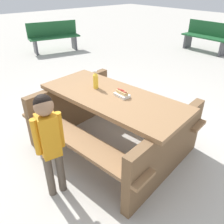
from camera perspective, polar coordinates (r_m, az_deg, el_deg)
name	(u,v)px	position (r m, az deg, el deg)	size (l,w,h in m)	color
ground_plane	(112,146)	(3.06, 0.00, -8.54)	(30.00, 30.00, 0.00)	#B7B2A8
picnic_table	(112,118)	(2.80, 0.00, -1.42)	(1.97, 1.63, 0.75)	olive
soda_bottle	(96,80)	(2.81, -4.12, 7.97)	(0.06, 0.06, 0.23)	yellow
hotdog_tray	(122,94)	(2.62, 2.53, 4.60)	(0.18, 0.11, 0.08)	white
child_in_coat	(49,136)	(2.11, -15.61, -5.75)	(0.18, 0.27, 1.11)	brown
park_bench_near	(54,36)	(7.45, -14.37, 17.97)	(0.71, 1.55, 0.85)	#1E592D
park_bench_mid	(207,36)	(7.77, 22.79, 17.13)	(1.51, 0.45, 0.85)	#1E592D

